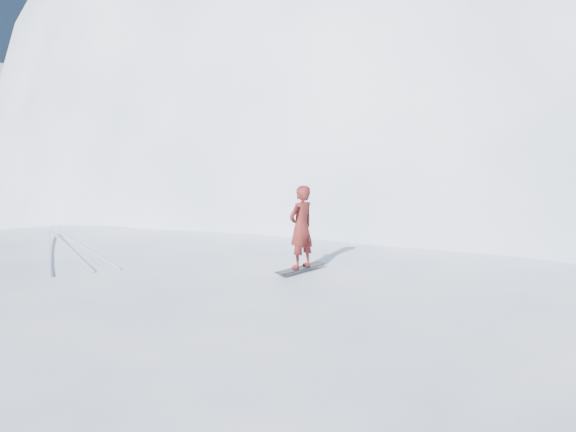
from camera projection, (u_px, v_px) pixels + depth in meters
name	position (u px, v px, depth m)	size (l,w,h in m)	color
ground	(156.00, 383.00, 12.64)	(400.00, 400.00, 0.00)	white
near_ridge	(183.00, 332.00, 15.77)	(36.00, 28.00, 4.80)	white
summit_peak	(415.00, 200.00, 43.74)	(60.00, 56.00, 56.00)	white
peak_shoulder	(294.00, 220.00, 34.46)	(28.00, 24.00, 18.00)	white
wind_bumps	(127.00, 350.00, 14.46)	(16.00, 14.40, 1.00)	white
snowboard	(301.00, 268.00, 13.22)	(1.46, 0.27, 0.02)	black
snowboarder	(301.00, 227.00, 13.07)	(0.71, 0.46, 1.94)	maroon
board_tracks	(68.00, 247.00, 15.47)	(2.10, 5.98, 0.04)	silver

